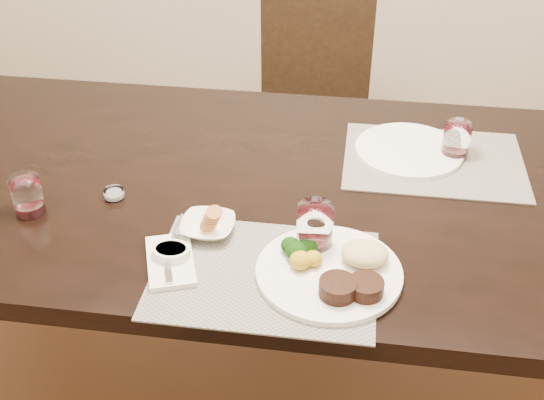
# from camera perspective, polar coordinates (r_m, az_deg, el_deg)

# --- Properties ---
(ground_plane) EXTENTS (4.50, 4.50, 0.00)m
(ground_plane) POSITION_cam_1_polar(r_m,az_deg,el_deg) (2.19, 0.54, -15.20)
(ground_plane) COLOR #4D2C19
(ground_plane) RESTS_ON ground
(dining_table) EXTENTS (2.00, 1.00, 0.75)m
(dining_table) POSITION_cam_1_polar(r_m,az_deg,el_deg) (1.73, 0.66, -0.86)
(dining_table) COLOR black
(dining_table) RESTS_ON ground
(chair_far) EXTENTS (0.42, 0.42, 0.90)m
(chair_far) POSITION_cam_1_polar(r_m,az_deg,el_deg) (2.61, 3.40, 8.07)
(chair_far) COLOR black
(chair_far) RESTS_ON ground
(placemat_near) EXTENTS (0.46, 0.34, 0.00)m
(placemat_near) POSITION_cam_1_polar(r_m,az_deg,el_deg) (1.41, -0.63, -6.20)
(placemat_near) COLOR gray
(placemat_near) RESTS_ON dining_table
(placemat_far) EXTENTS (0.46, 0.34, 0.00)m
(placemat_far) POSITION_cam_1_polar(r_m,az_deg,el_deg) (1.82, 13.36, 3.23)
(placemat_far) COLOR gray
(placemat_far) RESTS_ON dining_table
(dinner_plate) EXTENTS (0.30, 0.30, 0.05)m
(dinner_plate) POSITION_cam_1_polar(r_m,az_deg,el_deg) (1.40, 5.38, -5.86)
(dinner_plate) COLOR white
(dinner_plate) RESTS_ON placemat_near
(napkin_fork) EXTENTS (0.15, 0.19, 0.02)m
(napkin_fork) POSITION_cam_1_polar(r_m,az_deg,el_deg) (1.45, -8.49, -5.05)
(napkin_fork) COLOR white
(napkin_fork) RESTS_ON placemat_near
(steak_knife) EXTENTS (0.05, 0.24, 0.01)m
(steak_knife) POSITION_cam_1_polar(r_m,az_deg,el_deg) (1.40, 5.15, -6.45)
(steak_knife) COLOR silver
(steak_knife) RESTS_ON placemat_near
(cracker_bowl) EXTENTS (0.12, 0.12, 0.05)m
(cracker_bowl) POSITION_cam_1_polar(r_m,az_deg,el_deg) (1.52, -5.39, -2.19)
(cracker_bowl) COLOR white
(cracker_bowl) RESTS_ON placemat_near
(sauce_ramekin) EXTENTS (0.08, 0.12, 0.06)m
(sauce_ramekin) POSITION_cam_1_polar(r_m,az_deg,el_deg) (1.45, -8.42, -4.42)
(sauce_ramekin) COLOR white
(sauce_ramekin) RESTS_ON placemat_near
(wine_glass_near) EXTENTS (0.08, 0.08, 0.11)m
(wine_glass_near) POSITION_cam_1_polar(r_m,az_deg,el_deg) (1.45, 3.59, -2.51)
(wine_glass_near) COLOR silver
(wine_glass_near) RESTS_ON placemat_near
(far_plate) EXTENTS (0.28, 0.28, 0.01)m
(far_plate) POSITION_cam_1_polar(r_m,az_deg,el_deg) (1.84, 11.37, 4.11)
(far_plate) COLOR white
(far_plate) RESTS_ON placemat_far
(wine_glass_far) EXTENTS (0.07, 0.07, 0.10)m
(wine_glass_far) POSITION_cam_1_polar(r_m,az_deg,el_deg) (1.83, 15.16, 4.73)
(wine_glass_far) COLOR silver
(wine_glass_far) RESTS_ON placemat_far
(wine_glass_side) EXTENTS (0.07, 0.07, 0.09)m
(wine_glass_side) POSITION_cam_1_polar(r_m,az_deg,el_deg) (1.66, -19.77, 0.23)
(wine_glass_side) COLOR silver
(wine_glass_side) RESTS_ON dining_table
(salt_cellar) EXTENTS (0.05, 0.05, 0.02)m
(salt_cellar) POSITION_cam_1_polar(r_m,az_deg,el_deg) (1.67, -13.08, 0.50)
(salt_cellar) COLOR silver
(salt_cellar) RESTS_ON dining_table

